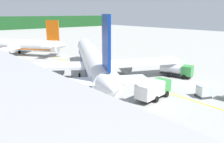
{
  "coord_description": "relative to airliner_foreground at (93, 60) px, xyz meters",
  "views": [
    {
      "loc": [
        -35.73,
        -20.92,
        12.04
      ],
      "look_at": [
        -12.08,
        7.5,
        2.71
      ],
      "focal_mm": 37.46,
      "sensor_mm": 36.0,
      "label": 1
    }
  ],
  "objects": [
    {
      "name": "ground",
      "position": [
        10.78,
        33.17,
        -3.49
      ],
      "size": [
        240.0,
        320.0,
        0.2
      ],
      "primitive_type": "cube",
      "color": "#999993"
    },
    {
      "name": "airliner_foreground",
      "position": [
        0.0,
        0.0,
        0.0
      ],
      "size": [
        32.24,
        38.06,
        11.9
      ],
      "color": "silver",
      "rests_on": "ground"
    },
    {
      "name": "airliner_mid_apron",
      "position": [
        -4.01,
        35.26,
        -0.52
      ],
      "size": [
        25.83,
        30.25,
        10.07
      ],
      "color": "white",
      "rests_on": "ground"
    },
    {
      "name": "service_truck_fuel",
      "position": [
        -0.14,
        -15.18,
        -1.92
      ],
      "size": [
        6.52,
        3.09,
        2.56
      ],
      "color": "#338C3F",
      "rests_on": "ground"
    },
    {
      "name": "service_truck_baggage",
      "position": [
        12.44,
        -10.32,
        -1.99
      ],
      "size": [
        3.75,
        6.41,
        2.4
      ],
      "color": "#338C3F",
      "rests_on": "ground"
    },
    {
      "name": "cargo_container_near",
      "position": [
        5.97,
        -19.44,
        -2.49
      ],
      "size": [
        2.36,
        2.36,
        1.92
      ],
      "color": "#333338",
      "rests_on": "ground"
    },
    {
      "name": "crew_marshaller",
      "position": [
        -7.73,
        4.7,
        -2.39
      ],
      "size": [
        0.26,
        0.63,
        1.7
      ],
      "color": "#191E33",
      "rests_on": "ground"
    },
    {
      "name": "crew_loader_left",
      "position": [
        -7.62,
        -8.91,
        -2.44
      ],
      "size": [
        0.6,
        0.37,
        1.62
      ],
      "color": "#191E33",
      "rests_on": "ground"
    },
    {
      "name": "crew_loader_right",
      "position": [
        -5.01,
        -6.0,
        -2.42
      ],
      "size": [
        0.25,
        0.63,
        1.65
      ],
      "color": "#191E33",
      "rests_on": "ground"
    },
    {
      "name": "apron_guide_line",
      "position": [
        3.58,
        -4.5,
        -3.39
      ],
      "size": [
        0.3,
        60.0,
        0.01
      ],
      "primitive_type": "cube",
      "color": "yellow",
      "rests_on": "ground"
    }
  ]
}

